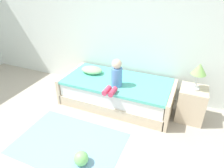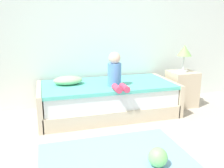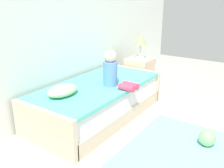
{
  "view_description": "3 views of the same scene",
  "coord_description": "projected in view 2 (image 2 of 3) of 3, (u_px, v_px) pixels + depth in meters",
  "views": [
    {
      "loc": [
        1.38,
        -1.07,
        2.25
      ],
      "look_at": [
        0.18,
        1.75,
        0.55
      ],
      "focal_mm": 31.85,
      "sensor_mm": 36.0,
      "label": 1
    },
    {
      "loc": [
        -0.76,
        -1.5,
        1.41
      ],
      "look_at": [
        0.18,
        1.75,
        0.55
      ],
      "focal_mm": 38.69,
      "sensor_mm": 36.0,
      "label": 2
    },
    {
      "loc": [
        -2.47,
        -0.07,
        1.67
      ],
      "look_at": [
        0.18,
        1.75,
        0.55
      ],
      "focal_mm": 39.93,
      "sensor_mm": 36.0,
      "label": 3
    }
  ],
  "objects": [
    {
      "name": "area_rug",
      "position": [
        116.0,
        158.0,
        2.57
      ],
      "size": [
        1.6,
        1.1,
        0.01
      ],
      "primitive_type": "cube",
      "color": "#7AA8CC",
      "rests_on": "ground"
    },
    {
      "name": "wall_rear",
      "position": [
        88.0,
        20.0,
        4.01
      ],
      "size": [
        7.2,
        0.1,
        2.9
      ],
      "primitive_type": "cube",
      "color": "silver",
      "rests_on": "ground"
    },
    {
      "name": "child_figure",
      "position": [
        115.0,
        73.0,
        3.48
      ],
      "size": [
        0.2,
        0.51,
        0.5
      ],
      "color": "#598CD1",
      "rests_on": "bed"
    },
    {
      "name": "pillow",
      "position": [
        68.0,
        80.0,
        3.65
      ],
      "size": [
        0.44,
        0.3,
        0.13
      ],
      "primitive_type": "ellipsoid",
      "color": "#99CC8C",
      "rests_on": "bed"
    },
    {
      "name": "bed",
      "position": [
        108.0,
        99.0,
        3.79
      ],
      "size": [
        2.11,
        1.0,
        0.5
      ],
      "color": "beige",
      "rests_on": "ground"
    },
    {
      "name": "nightstand",
      "position": [
        182.0,
        89.0,
        4.19
      ],
      "size": [
        0.44,
        0.44,
        0.6
      ],
      "primitive_type": "cube",
      "color": "beige",
      "rests_on": "ground"
    },
    {
      "name": "table_lamp",
      "position": [
        184.0,
        52.0,
        4.03
      ],
      "size": [
        0.24,
        0.24,
        0.45
      ],
      "color": "silver",
      "rests_on": "nightstand"
    },
    {
      "name": "toy_ball",
      "position": [
        158.0,
        157.0,
        2.42
      ],
      "size": [
        0.2,
        0.2,
        0.2
      ],
      "primitive_type": "sphere",
      "color": "#7FD872",
      "rests_on": "ground"
    }
  ]
}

